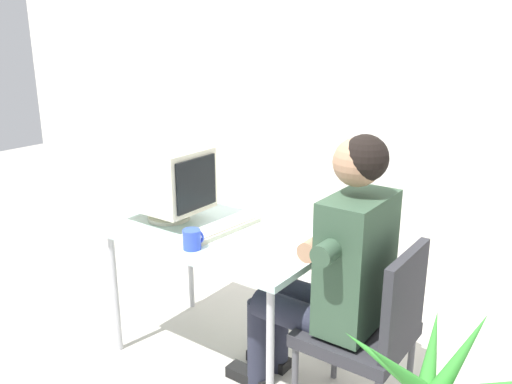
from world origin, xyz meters
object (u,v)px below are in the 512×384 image
keyboard (222,227)px  desk_mug (192,239)px  desk (222,241)px  person_seated (334,267)px  crt_monitor (168,179)px  office_chair (371,327)px

keyboard → desk_mug: (0.04, -0.27, 0.03)m
desk → keyboard: (-0.00, 0.01, 0.08)m
person_seated → crt_monitor: bearing=-179.1°
office_chair → desk_mug: size_ratio=9.10×
keyboard → person_seated: person_seated is taller
keyboard → office_chair: (0.86, -0.03, -0.27)m
person_seated → office_chair: bearing=0.0°
office_chair → desk_mug: bearing=-163.2°
desk → desk_mug: (0.04, -0.26, 0.11)m
person_seated → desk_mug: size_ratio=13.89×
office_chair → desk_mug: office_chair is taller
crt_monitor → keyboard: bearing=7.2°
desk → crt_monitor: crt_monitor is taller
desk → office_chair: office_chair is taller
desk → office_chair: size_ratio=1.32×
crt_monitor → person_seated: person_seated is taller
desk → office_chair: (0.86, -0.02, -0.19)m
person_seated → desk_mug: bearing=-158.4°
person_seated → desk_mug: (-0.62, -0.25, 0.07)m
keyboard → desk_mug: 0.28m
keyboard → person_seated: size_ratio=0.34×
desk → person_seated: 0.66m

